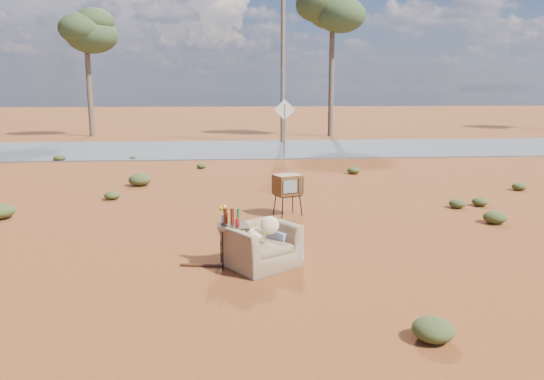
{
  "coord_description": "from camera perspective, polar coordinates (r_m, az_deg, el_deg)",
  "views": [
    {
      "loc": [
        -0.64,
        -7.76,
        2.57
      ],
      "look_at": [
        0.14,
        1.43,
        0.8
      ],
      "focal_mm": 35.0,
      "sensor_mm": 36.0,
      "label": 1
    }
  ],
  "objects": [
    {
      "name": "road_sign",
      "position": [
        19.9,
        1.36,
        7.79
      ],
      "size": [
        0.78,
        0.06,
        2.19
      ],
      "color": "brown",
      "rests_on": "ground"
    },
    {
      "name": "utility_pole_center",
      "position": [
        25.45,
        1.17,
        14.42
      ],
      "size": [
        1.4,
        0.2,
        8.0
      ],
      "color": "brown",
      "rests_on": "ground"
    },
    {
      "name": "highway",
      "position": [
        22.91,
        -3.21,
        4.46
      ],
      "size": [
        140.0,
        7.0,
        0.04
      ],
      "primitive_type": "cube",
      "color": "#565659",
      "rests_on": "ground"
    },
    {
      "name": "armchair",
      "position": [
        7.8,
        -0.83,
        -5.35
      ],
      "size": [
        1.24,
        1.22,
        0.84
      ],
      "rotation": [
        0.0,
        0.0,
        0.6
      ],
      "color": "olive",
      "rests_on": "ground"
    },
    {
      "name": "eucalyptus_near_left",
      "position": [
        30.79,
        -19.38,
        15.64
      ],
      "size": [
        3.2,
        3.2,
        6.6
      ],
      "color": "brown",
      "rests_on": "ground"
    },
    {
      "name": "rusty_bar",
      "position": [
        7.82,
        -4.04,
        -8.17
      ],
      "size": [
        1.6,
        0.3,
        0.04
      ],
      "primitive_type": "cylinder",
      "rotation": [
        0.0,
        1.57,
        -0.16
      ],
      "color": "#4A2313",
      "rests_on": "ground"
    },
    {
      "name": "eucalyptus_center",
      "position": [
        29.56,
        6.54,
        18.3
      ],
      "size": [
        3.2,
        3.2,
        7.6
      ],
      "color": "brown",
      "rests_on": "ground"
    },
    {
      "name": "tv_unit",
      "position": [
        10.8,
        1.72,
        0.51
      ],
      "size": [
        0.65,
        0.59,
        0.85
      ],
      "rotation": [
        0.0,
        0.0,
        0.41
      ],
      "color": "black",
      "rests_on": "ground"
    },
    {
      "name": "ground",
      "position": [
        8.2,
        -0.12,
        -7.4
      ],
      "size": [
        140.0,
        140.0,
        0.0
      ],
      "primitive_type": "plane",
      "color": "brown",
      "rests_on": "ground"
    },
    {
      "name": "scrub_patch",
      "position": [
        12.41,
        -5.59,
        -0.48
      ],
      "size": [
        17.49,
        8.07,
        0.33
      ],
      "color": "#404A20",
      "rests_on": "ground"
    },
    {
      "name": "side_table",
      "position": [
        7.74,
        -4.43,
        -3.6
      ],
      "size": [
        0.46,
        0.46,
        0.88
      ],
      "rotation": [
        0.0,
        0.0,
        0.09
      ],
      "color": "#372314",
      "rests_on": "ground"
    }
  ]
}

